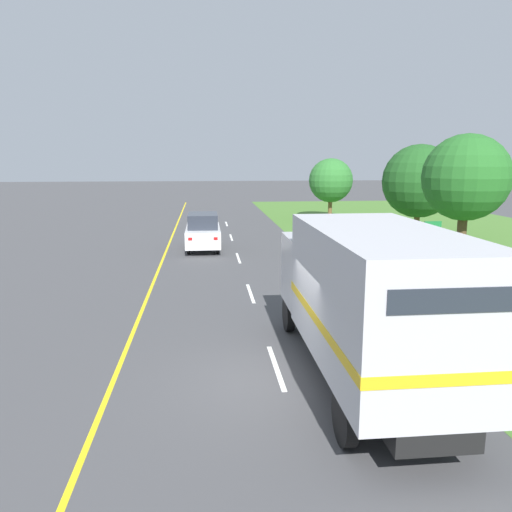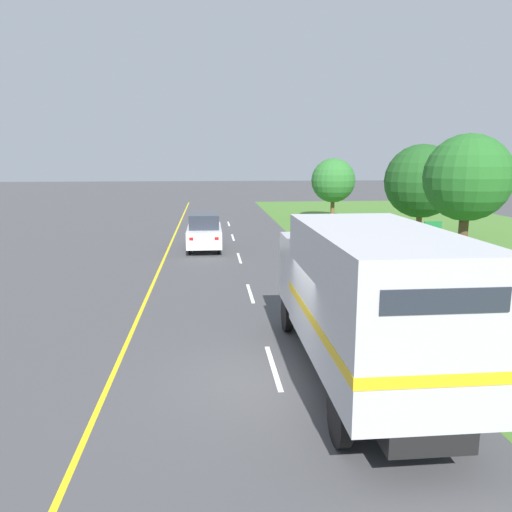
{
  "view_description": "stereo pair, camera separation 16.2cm",
  "coord_description": "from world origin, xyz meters",
  "px_view_note": "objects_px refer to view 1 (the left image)",
  "views": [
    {
      "loc": [
        -1.6,
        -10.25,
        4.85
      ],
      "look_at": [
        0.3,
        8.26,
        1.2
      ],
      "focal_mm": 35.0,
      "sensor_mm": 36.0,
      "label": 1
    },
    {
      "loc": [
        -1.44,
        -10.27,
        4.85
      ],
      "look_at": [
        0.3,
        8.26,
        1.2
      ],
      "focal_mm": 35.0,
      "sensor_mm": 36.0,
      "label": 2
    }
  ],
  "objects_px": {
    "highway_sign": "(414,249)",
    "roadside_tree_far": "(331,181)",
    "roadside_tree_mid": "(419,181)",
    "horse_trailer_truck": "(366,296)",
    "roadside_tree_near": "(466,178)",
    "lead_car_white": "(203,231)"
  },
  "relations": [
    {
      "from": "highway_sign",
      "to": "roadside_tree_far",
      "type": "distance_m",
      "value": 23.0
    },
    {
      "from": "highway_sign",
      "to": "roadside_tree_mid",
      "type": "bearing_deg",
      "value": 66.09
    },
    {
      "from": "roadside_tree_mid",
      "to": "highway_sign",
      "type": "bearing_deg",
      "value": -113.91
    },
    {
      "from": "highway_sign",
      "to": "roadside_tree_far",
      "type": "height_order",
      "value": "roadside_tree_far"
    },
    {
      "from": "roadside_tree_far",
      "to": "highway_sign",
      "type": "bearing_deg",
      "value": -96.81
    },
    {
      "from": "horse_trailer_truck",
      "to": "roadside_tree_near",
      "type": "height_order",
      "value": "roadside_tree_near"
    },
    {
      "from": "roadside_tree_mid",
      "to": "roadside_tree_far",
      "type": "bearing_deg",
      "value": 108.88
    },
    {
      "from": "highway_sign",
      "to": "roadside_tree_near",
      "type": "xyz_separation_m",
      "value": [
        4.1,
        4.4,
        2.32
      ]
    },
    {
      "from": "highway_sign",
      "to": "lead_car_white",
      "type": "bearing_deg",
      "value": 126.83
    },
    {
      "from": "horse_trailer_truck",
      "to": "highway_sign",
      "type": "height_order",
      "value": "horse_trailer_truck"
    },
    {
      "from": "lead_car_white",
      "to": "highway_sign",
      "type": "relative_size",
      "value": 1.62
    },
    {
      "from": "roadside_tree_near",
      "to": "lead_car_white",
      "type": "bearing_deg",
      "value": 154.2
    },
    {
      "from": "roadside_tree_near",
      "to": "roadside_tree_mid",
      "type": "relative_size",
      "value": 1.03
    },
    {
      "from": "lead_car_white",
      "to": "highway_sign",
      "type": "distance_m",
      "value": 12.52
    },
    {
      "from": "roadside_tree_near",
      "to": "roadside_tree_mid",
      "type": "bearing_deg",
      "value": 78.45
    },
    {
      "from": "highway_sign",
      "to": "roadside_tree_near",
      "type": "relative_size",
      "value": 0.45
    },
    {
      "from": "highway_sign",
      "to": "roadside_tree_near",
      "type": "bearing_deg",
      "value": 47.02
    },
    {
      "from": "roadside_tree_mid",
      "to": "roadside_tree_far",
      "type": "distance_m",
      "value": 9.94
    },
    {
      "from": "horse_trailer_truck",
      "to": "roadside_tree_far",
      "type": "height_order",
      "value": "roadside_tree_far"
    },
    {
      "from": "roadside_tree_mid",
      "to": "lead_car_white",
      "type": "bearing_deg",
      "value": -165.86
    },
    {
      "from": "highway_sign",
      "to": "roadside_tree_mid",
      "type": "distance_m",
      "value": 14.75
    },
    {
      "from": "highway_sign",
      "to": "roadside_tree_near",
      "type": "height_order",
      "value": "roadside_tree_near"
    }
  ]
}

